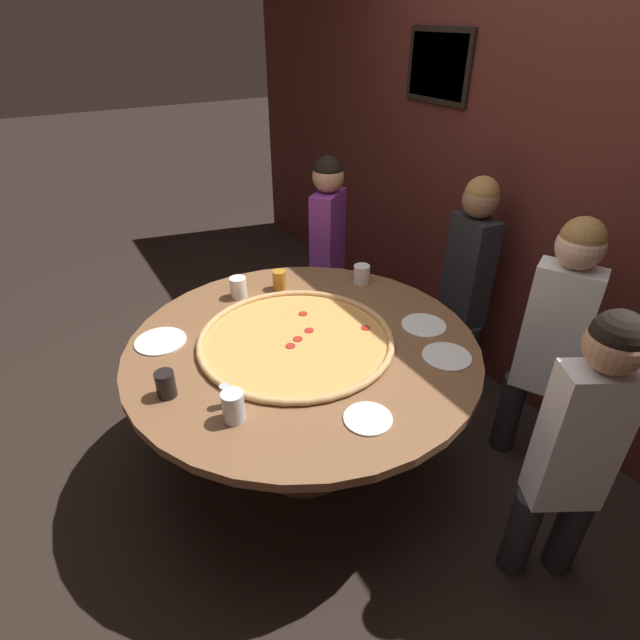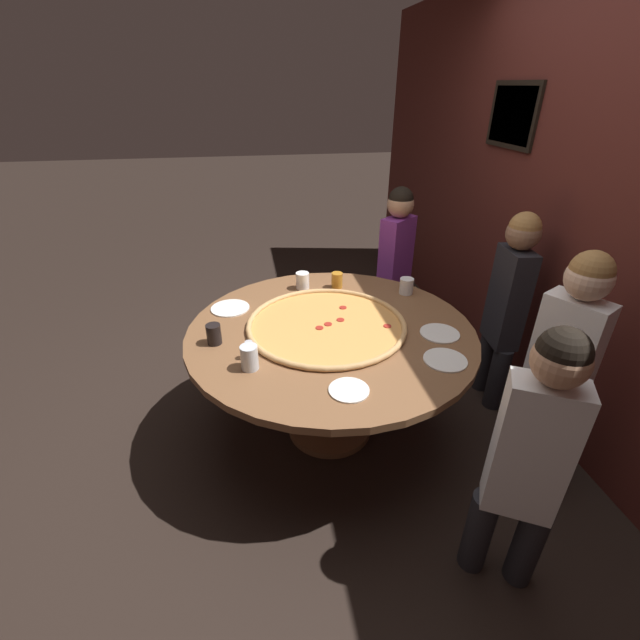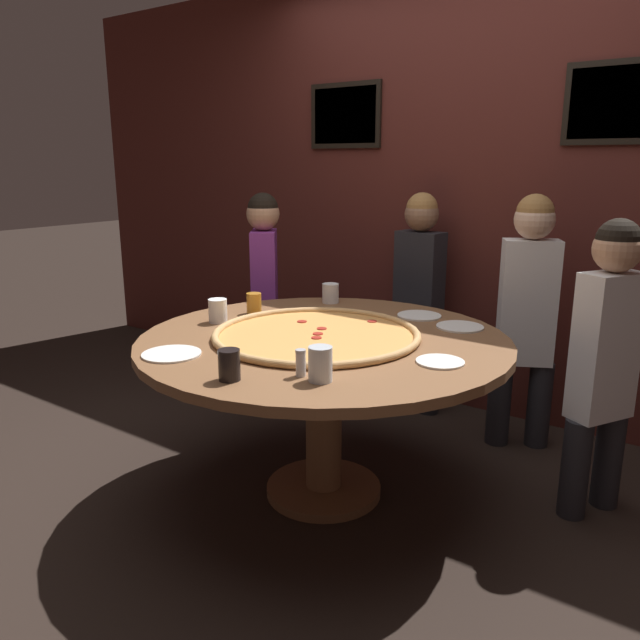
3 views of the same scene
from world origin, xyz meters
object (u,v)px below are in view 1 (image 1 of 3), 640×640
(drink_cup_far_right, at_px, (166,384))
(diner_far_right, at_px, (468,275))
(drink_cup_beside_pizza, at_px, (362,274))
(white_plate_near_front, at_px, (447,356))
(diner_centre_back, at_px, (554,336))
(drink_cup_near_left, at_px, (233,407))
(diner_side_right, at_px, (328,244))
(diner_far_left, at_px, (578,444))
(condiment_shaker, at_px, (225,396))
(white_plate_far_back, at_px, (161,341))
(white_plate_right_side, at_px, (368,418))
(drink_cup_near_right, at_px, (279,280))
(white_plate_beside_cup, at_px, (424,325))
(dining_table, at_px, (303,366))
(drink_cup_far_left, at_px, (238,287))
(giant_pizza, at_px, (296,339))

(drink_cup_far_right, xyz_separation_m, diner_far_right, (-0.18, 1.78, -0.06))
(drink_cup_beside_pizza, relative_size, white_plate_near_front, 0.48)
(diner_centre_back, height_order, diner_far_right, diner_centre_back)
(drink_cup_near_left, relative_size, drink_cup_beside_pizza, 1.20)
(drink_cup_near_left, xyz_separation_m, diner_side_right, (-1.24, 1.14, -0.07))
(drink_cup_beside_pizza, bearing_deg, diner_far_left, -0.41)
(condiment_shaker, distance_m, diner_far_left, 1.28)
(drink_cup_beside_pizza, xyz_separation_m, white_plate_near_front, (0.77, -0.08, -0.05))
(drink_cup_beside_pizza, xyz_separation_m, white_plate_far_back, (0.02, -1.12, -0.05))
(drink_cup_near_left, xyz_separation_m, condiment_shaker, (-0.09, 0.00, -0.01))
(drink_cup_far_right, bearing_deg, drink_cup_near_left, 33.98)
(white_plate_right_side, bearing_deg, drink_cup_near_right, 170.81)
(white_plate_beside_cup, bearing_deg, dining_table, -106.07)
(diner_far_right, bearing_deg, diner_side_right, 36.67)
(white_plate_beside_cup, bearing_deg, diner_far_left, -0.88)
(white_plate_near_front, relative_size, diner_far_right, 0.16)
(diner_centre_back, height_order, diner_far_left, diner_centre_back)
(white_plate_right_side, bearing_deg, diner_side_right, 154.11)
(diner_far_left, bearing_deg, condiment_shaker, -9.40)
(white_plate_beside_cup, height_order, diner_side_right, diner_side_right)
(condiment_shaker, bearing_deg, white_plate_right_side, 51.69)
(dining_table, relative_size, white_plate_right_side, 8.76)
(diner_side_right, height_order, diner_far_left, diner_side_right)
(white_plate_far_back, relative_size, diner_far_right, 0.18)
(drink_cup_far_left, bearing_deg, condiment_shaker, -25.66)
(drink_cup_beside_pizza, xyz_separation_m, diner_side_right, (-0.57, 0.12, -0.06))
(white_plate_right_side, distance_m, diner_centre_back, 1.05)
(drink_cup_near_right, relative_size, condiment_shaker, 1.06)
(drink_cup_far_left, bearing_deg, diner_side_right, 116.08)
(white_plate_far_back, relative_size, white_plate_right_side, 1.27)
(white_plate_far_back, distance_m, condiment_shaker, 0.57)
(drink_cup_beside_pizza, distance_m, white_plate_beside_cup, 0.53)
(dining_table, xyz_separation_m, condiment_shaker, (0.22, -0.45, 0.18))
(giant_pizza, height_order, white_plate_near_front, giant_pizza)
(white_plate_beside_cup, height_order, white_plate_far_back, same)
(giant_pizza, distance_m, drink_cup_near_right, 0.53)
(drink_cup_beside_pizza, xyz_separation_m, diner_centre_back, (0.90, 0.46, -0.04))
(diner_centre_back, xyz_separation_m, diner_far_right, (-0.68, 0.13, -0.01))
(drink_cup_far_left, distance_m, white_plate_right_side, 1.11)
(diner_centre_back, bearing_deg, drink_cup_near_left, 53.02)
(diner_far_left, bearing_deg, drink_cup_near_right, -46.34)
(drink_cup_near_right, distance_m, diner_far_left, 1.60)
(condiment_shaker, bearing_deg, diner_far_left, 51.86)
(drink_cup_near_left, distance_m, white_plate_beside_cup, 1.03)
(giant_pizza, xyz_separation_m, white_plate_beside_cup, (0.19, 0.59, -0.01))
(dining_table, bearing_deg, white_plate_right_side, -3.08)
(giant_pizza, xyz_separation_m, condiment_shaker, (0.25, -0.43, 0.04))
(drink_cup_near_left, distance_m, diner_far_right, 1.66)
(drink_cup_far_left, xyz_separation_m, diner_far_left, (1.56, 0.64, -0.08))
(drink_cup_near_right, bearing_deg, drink_cup_far_right, -53.40)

